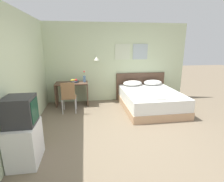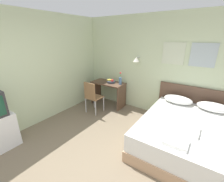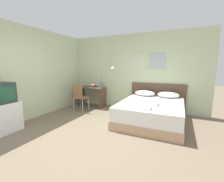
% 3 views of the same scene
% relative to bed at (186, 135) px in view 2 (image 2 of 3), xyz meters
% --- Properties ---
extents(wall_back, '(5.26, 0.31, 2.65)m').
position_rel_bed_xyz_m(wall_back, '(-1.02, 1.12, 1.05)').
color(wall_back, beige).
rests_on(wall_back, ground_plane).
extents(bed, '(1.65, 2.07, 0.56)m').
position_rel_bed_xyz_m(bed, '(0.00, 0.00, 0.00)').
color(bed, tan).
rests_on(bed, ground_plane).
extents(headboard, '(1.77, 0.06, 0.96)m').
position_rel_bed_xyz_m(headboard, '(-0.00, 1.06, 0.20)').
color(headboard, brown).
rests_on(headboard, ground_plane).
extents(pillow_left, '(0.65, 0.36, 0.18)m').
position_rel_bed_xyz_m(pillow_left, '(-0.36, 0.80, 0.38)').
color(pillow_left, white).
rests_on(pillow_left, bed).
extents(pillow_right, '(0.65, 0.36, 0.18)m').
position_rel_bed_xyz_m(pillow_right, '(0.36, 0.80, 0.38)').
color(pillow_right, white).
rests_on(pillow_right, bed).
extents(folded_towel_near_foot, '(0.36, 0.36, 0.06)m').
position_rel_bed_xyz_m(folded_towel_near_foot, '(0.04, -0.31, 0.31)').
color(folded_towel_near_foot, white).
rests_on(folded_towel_near_foot, bed).
extents(folded_towel_mid_bed, '(0.35, 0.29, 0.06)m').
position_rel_bed_xyz_m(folded_towel_mid_bed, '(-0.05, -0.76, 0.31)').
color(folded_towel_mid_bed, white).
rests_on(folded_towel_mid_bed, bed).
extents(desk, '(1.03, 0.52, 0.75)m').
position_rel_bed_xyz_m(desk, '(-2.41, 0.76, 0.23)').
color(desk, brown).
rests_on(desk, ground_plane).
extents(desk_chair, '(0.41, 0.41, 0.92)m').
position_rel_bed_xyz_m(desk_chair, '(-2.46, 0.05, 0.26)').
color(desk_chair, '#8E6642').
rests_on(desk_chair, ground_plane).
extents(fruit_bowl, '(0.28, 0.26, 0.12)m').
position_rel_bed_xyz_m(fruit_bowl, '(-2.31, 0.78, 0.51)').
color(fruit_bowl, '#333842').
rests_on(fruit_bowl, desk).
extents(flower_vase, '(0.09, 0.09, 0.38)m').
position_rel_bed_xyz_m(flower_vase, '(-1.99, 0.80, 0.60)').
color(flower_vase, '#4C7099').
rests_on(flower_vase, desk).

